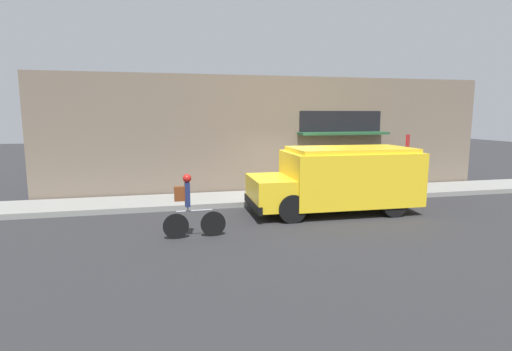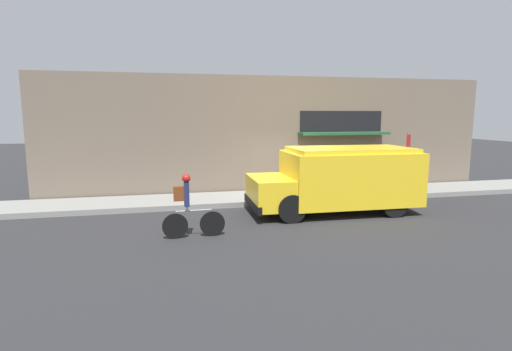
# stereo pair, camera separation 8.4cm
# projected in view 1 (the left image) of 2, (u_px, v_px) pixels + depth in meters

# --- Properties ---
(ground_plane) EXTENTS (70.00, 70.00, 0.00)m
(ground_plane) POSITION_uv_depth(u_px,v_px,m) (293.00, 205.00, 13.75)
(ground_plane) COLOR #2B2B2D
(sidewalk) EXTENTS (28.00, 2.04, 0.18)m
(sidewalk) POSITION_uv_depth(u_px,v_px,m) (284.00, 196.00, 14.71)
(sidewalk) COLOR gray
(sidewalk) RESTS_ON ground_plane
(storefront) EXTENTS (17.72, 0.84, 4.54)m
(storefront) POSITION_uv_depth(u_px,v_px,m) (277.00, 135.00, 15.52)
(storefront) COLOR #756656
(storefront) RESTS_ON ground_plane
(school_bus) EXTENTS (5.28, 2.76, 2.05)m
(school_bus) POSITION_uv_depth(u_px,v_px,m) (340.00, 178.00, 12.63)
(school_bus) COLOR yellow
(school_bus) RESTS_ON ground_plane
(cyclist) EXTENTS (1.58, 0.21, 1.63)m
(cyclist) POSITION_uv_depth(u_px,v_px,m) (190.00, 207.00, 9.94)
(cyclist) COLOR black
(cyclist) RESTS_ON ground_plane
(stop_sign_post) EXTENTS (0.45, 0.45, 2.21)m
(stop_sign_post) POSITION_uv_depth(u_px,v_px,m) (407.00, 152.00, 15.22)
(stop_sign_post) COLOR slate
(stop_sign_post) RESTS_ON sidewalk
(trash_bin) EXTENTS (0.51, 0.51, 0.95)m
(trash_bin) POSITION_uv_depth(u_px,v_px,m) (371.00, 176.00, 15.99)
(trash_bin) COLOR #2D5138
(trash_bin) RESTS_ON sidewalk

